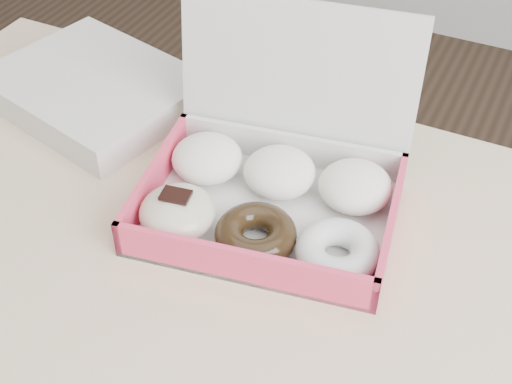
% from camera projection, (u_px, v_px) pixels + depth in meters
% --- Properties ---
extents(donut_box, '(0.31, 0.27, 0.20)m').
position_uv_depth(donut_box, '(270.00, 187.00, 0.78)').
color(donut_box, silver).
rests_on(donut_box, table).
extents(newspapers, '(0.30, 0.26, 0.04)m').
position_uv_depth(newspapers, '(94.00, 89.00, 0.94)').
color(newspapers, white).
rests_on(newspapers, table).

